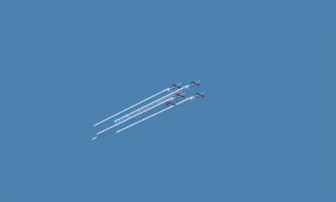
# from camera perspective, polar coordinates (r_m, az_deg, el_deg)

# --- Properties ---
(jet_lead) EXTENTS (7.62, 11.09, 2.67)m
(jet_lead) POSITION_cam_1_polar(r_m,az_deg,el_deg) (372.24, 2.83, 1.77)
(jet_lead) COLOR silver
(jet_left_wingman) EXTENTS (7.62, 11.09, 2.67)m
(jet_left_wingman) POSITION_cam_1_polar(r_m,az_deg,el_deg) (382.23, 3.29, 0.64)
(jet_left_wingman) COLOR silver
(jet_right_wingman) EXTENTS (7.62, 11.09, 2.67)m
(jet_right_wingman) POSITION_cam_1_polar(r_m,az_deg,el_deg) (369.86, 0.96, 1.51)
(jet_right_wingman) COLOR silver
(jet_slot) EXTENTS (7.62, 11.09, 2.67)m
(jet_slot) POSITION_cam_1_polar(r_m,az_deg,el_deg) (379.92, 1.35, 0.58)
(jet_slot) COLOR silver
(jet_high_trail) EXTENTS (7.62, 11.09, 2.67)m
(jet_high_trail) POSITION_cam_1_polar(r_m,az_deg,el_deg) (386.17, 0.41, -0.22)
(jet_high_trail) COLOR silver
(smoke_trail_lead) EXTENTS (2.65, 81.57, 2.65)m
(smoke_trail_lead) POSITION_cam_1_polar(r_m,az_deg,el_deg) (402.88, -1.71, -0.43)
(smoke_trail_lead) COLOR white
(smoke_trail_left_wingman) EXTENTS (2.65, 86.12, 2.65)m
(smoke_trail_left_wingman) POSITION_cam_1_polar(r_m,az_deg,el_deg) (414.46, -1.38, -1.52)
(smoke_trail_left_wingman) COLOR white
(smoke_trail_right_wingman) EXTENTS (2.65, 86.33, 2.65)m
(smoke_trail_right_wingman) POSITION_cam_1_polar(r_m,az_deg,el_deg) (403.24, -3.67, -0.79)
(smoke_trail_right_wingman) COLOR white
(smoke_trail_slot) EXTENTS (2.65, 89.36, 2.65)m
(smoke_trail_slot) POSITION_cam_1_polar(r_m,az_deg,el_deg) (414.38, -3.33, -1.65)
(smoke_trail_slot) COLOR white
(smoke_trail_high_trail) EXTENTS (2.65, 86.31, 2.65)m
(smoke_trail_high_trail) POSITION_cam_1_polar(r_m,az_deg,el_deg) (420.20, -3.99, -2.29)
(smoke_trail_high_trail) COLOR white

